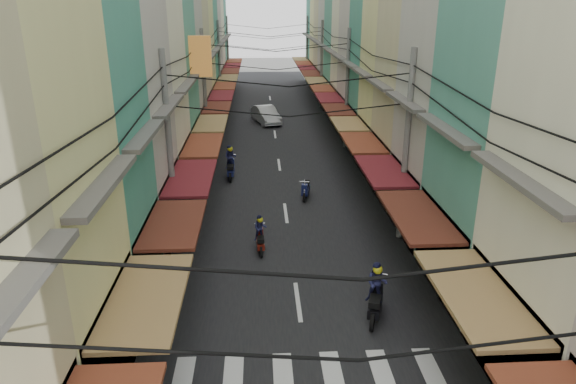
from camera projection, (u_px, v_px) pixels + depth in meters
name	position (u px, v px, depth m)	size (l,w,h in m)	color
ground	(294.00, 273.00, 19.82)	(160.00, 160.00, 0.00)	slate
road	(276.00, 141.00, 38.52)	(10.00, 80.00, 0.02)	black
sidewalk_left	(189.00, 142.00, 38.17)	(3.00, 80.00, 0.06)	gray
sidewalk_right	(361.00, 139.00, 38.86)	(3.00, 80.00, 0.06)	gray
crosswalk	(309.00, 380.00, 14.20)	(7.55, 2.40, 0.01)	silver
building_row_left	(148.00, 3.00, 31.46)	(7.80, 67.67, 23.70)	#B9B5A9
building_row_right	(402.00, 9.00, 32.33)	(7.80, 68.98, 22.59)	teal
utility_poles	(278.00, 58.00, 31.55)	(10.20, 66.13, 8.20)	slate
white_car	(266.00, 123.00, 44.17)	(5.11, 2.00, 1.80)	silver
bicycle	(458.00, 238.00, 22.75)	(0.64, 1.72, 1.18)	black
moving_scooters	(282.00, 216.00, 23.67)	(6.01, 16.61, 2.02)	black
parked_scooters	(455.00, 323.00, 15.97)	(12.88, 15.69, 0.99)	black
pedestrians	(190.00, 225.00, 21.63)	(11.79, 26.83, 2.13)	#27222D
market_umbrella	(545.00, 293.00, 14.93)	(2.06, 2.06, 2.17)	#B2B2B7
traffic_sign	(454.00, 244.00, 17.59)	(0.10, 0.63, 2.86)	slate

